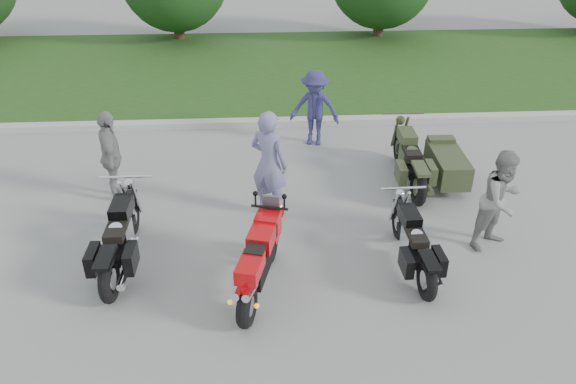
{
  "coord_description": "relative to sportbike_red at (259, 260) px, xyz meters",
  "views": [
    {
      "loc": [
        -0.34,
        -6.36,
        5.31
      ],
      "look_at": [
        0.11,
        1.42,
        0.8
      ],
      "focal_mm": 35.0,
      "sensor_mm": 36.0,
      "label": 1
    }
  ],
  "objects": [
    {
      "name": "sportbike_red",
      "position": [
        0.0,
        0.0,
        0.0
      ],
      "size": [
        0.72,
        2.0,
        0.96
      ],
      "rotation": [
        0.0,
        0.0,
        -0.26
      ],
      "color": "black",
      "rests_on": "ground"
    },
    {
      "name": "cruiser_sidecar",
      "position": [
        3.33,
        3.02,
        -0.13
      ],
      "size": [
        1.21,
        2.39,
        0.92
      ],
      "rotation": [
        0.0,
        0.0,
        -0.03
      ],
      "color": "black",
      "rests_on": "ground"
    },
    {
      "name": "person_denim",
      "position": [
        1.27,
        4.97,
        0.26
      ],
      "size": [
        1.2,
        0.87,
        1.66
      ],
      "primitive_type": "imported",
      "rotation": [
        0.0,
        0.0,
        -0.26
      ],
      "color": "navy",
      "rests_on": "ground"
    },
    {
      "name": "curb",
      "position": [
        0.39,
        6.04,
        -0.49
      ],
      "size": [
        60.0,
        0.3,
        0.15
      ],
      "primitive_type": "cube",
      "color": "#AEACA4",
      "rests_on": "ground"
    },
    {
      "name": "person_back",
      "position": [
        -2.59,
        2.82,
        0.28
      ],
      "size": [
        0.65,
        1.07,
        1.7
      ],
      "primitive_type": "imported",
      "rotation": [
        0.0,
        0.0,
        1.82
      ],
      "color": "gray",
      "rests_on": "ground"
    },
    {
      "name": "person_grey",
      "position": [
        3.79,
        0.97,
        0.26
      ],
      "size": [
        1.01,
        0.95,
        1.66
      ],
      "primitive_type": "imported",
      "rotation": [
        0.0,
        0.0,
        0.53
      ],
      "color": "gray",
      "rests_on": "ground"
    },
    {
      "name": "ground",
      "position": [
        0.39,
        0.04,
        -0.57
      ],
      "size": [
        80.0,
        80.0,
        0.0
      ],
      "primitive_type": "plane",
      "color": "gray",
      "rests_on": "ground"
    },
    {
      "name": "cruiser_right",
      "position": [
        2.33,
        0.41,
        -0.15
      ],
      "size": [
        0.38,
        2.1,
        0.81
      ],
      "rotation": [
        0.0,
        0.0,
        0.03
      ],
      "color": "black",
      "rests_on": "ground"
    },
    {
      "name": "cruiser_left",
      "position": [
        -2.07,
        0.71,
        -0.1
      ],
      "size": [
        0.39,
        2.35,
        0.91
      ],
      "rotation": [
        0.0,
        0.0,
        -0.01
      ],
      "color": "black",
      "rests_on": "ground"
    },
    {
      "name": "person_stripe",
      "position": [
        0.21,
        2.19,
        0.39
      ],
      "size": [
        0.83,
        0.77,
        1.91
      ],
      "primitive_type": "imported",
      "rotation": [
        0.0,
        0.0,
        2.55
      ],
      "color": "slate",
      "rests_on": "ground"
    },
    {
      "name": "grass_strip",
      "position": [
        0.39,
        10.19,
        -0.5
      ],
      "size": [
        60.0,
        8.0,
        0.14
      ],
      "primitive_type": "cube",
      "color": "#365B1F",
      "rests_on": "ground"
    }
  ]
}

